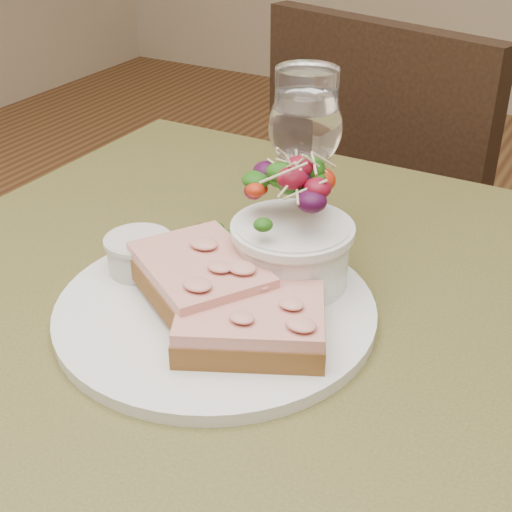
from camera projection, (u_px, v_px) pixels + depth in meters
The scene contains 9 objects.
cafe_table at pixel (255, 399), 0.71m from camera, with size 0.80×0.80×0.75m.
chair_far at pixel (405, 312), 1.47m from camera, with size 0.52×0.52×0.90m.
dinner_plate at pixel (216, 310), 0.66m from camera, with size 0.30×0.30×0.01m, color white.
sandwich_front at pixel (251, 323), 0.60m from camera, with size 0.15×0.14×0.03m.
sandwich_back at pixel (200, 276), 0.65m from camera, with size 0.16×0.15×0.03m.
ramekin at pixel (139, 252), 0.70m from camera, with size 0.06×0.06×0.04m.
salad_bowl at pixel (293, 226), 0.66m from camera, with size 0.11×0.11×0.13m.
garnish at pixel (212, 236), 0.75m from camera, with size 0.05×0.04×0.02m.
wine_glass at pixel (305, 132), 0.73m from camera, with size 0.08×0.08×0.18m.
Camera 1 is at (0.27, -0.47, 1.13)m, focal length 50.00 mm.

